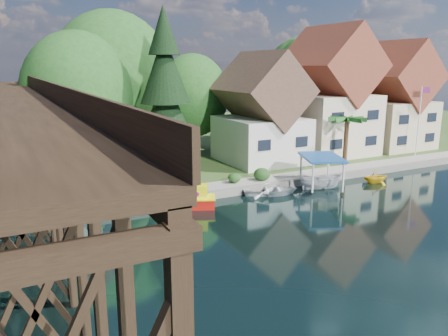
{
  "coord_description": "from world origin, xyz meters",
  "views": [
    {
      "loc": [
        -16.27,
        -21.23,
        10.09
      ],
      "look_at": [
        -2.31,
        6.0,
        2.87
      ],
      "focal_mm": 35.0,
      "sensor_mm": 36.0,
      "label": 1
    }
  ],
  "objects_px": {
    "house_center": "(329,100)",
    "house_right": "(391,103)",
    "flagpole": "(421,114)",
    "tugboat": "(195,199)",
    "conifer": "(165,97)",
    "boat_yellow": "(376,176)",
    "trestle_bridge": "(10,153)",
    "boat_canopy": "(321,175)",
    "shed": "(78,146)",
    "palm_tree": "(347,121)",
    "boat_white_a": "(270,189)",
    "house_left": "(261,116)"
  },
  "relations": [
    {
      "from": "house_center",
      "to": "house_right",
      "type": "height_order",
      "value": "house_center"
    },
    {
      "from": "flagpole",
      "to": "tugboat",
      "type": "distance_m",
      "value": 28.64
    },
    {
      "from": "conifer",
      "to": "boat_yellow",
      "type": "distance_m",
      "value": 19.55
    },
    {
      "from": "trestle_bridge",
      "to": "boat_canopy",
      "type": "relative_size",
      "value": 8.54
    },
    {
      "from": "shed",
      "to": "tugboat",
      "type": "height_order",
      "value": "shed"
    },
    {
      "from": "shed",
      "to": "palm_tree",
      "type": "xyz_separation_m",
      "value": [
        24.36,
        -3.89,
        1.08
      ]
    },
    {
      "from": "boat_white_a",
      "to": "shed",
      "type": "bearing_deg",
      "value": 83.71
    },
    {
      "from": "conifer",
      "to": "house_center",
      "type": "bearing_deg",
      "value": 6.18
    },
    {
      "from": "house_left",
      "to": "house_right",
      "type": "relative_size",
      "value": 0.88
    },
    {
      "from": "house_center",
      "to": "house_left",
      "type": "bearing_deg",
      "value": -176.82
    },
    {
      "from": "house_left",
      "to": "palm_tree",
      "type": "bearing_deg",
      "value": -40.25
    },
    {
      "from": "palm_tree",
      "to": "boat_canopy",
      "type": "relative_size",
      "value": 0.98
    },
    {
      "from": "palm_tree",
      "to": "conifer",
      "type": "bearing_deg",
      "value": 167.5
    },
    {
      "from": "house_right",
      "to": "flagpole",
      "type": "bearing_deg",
      "value": -104.12
    },
    {
      "from": "house_left",
      "to": "boat_canopy",
      "type": "height_order",
      "value": "house_left"
    },
    {
      "from": "house_left",
      "to": "flagpole",
      "type": "bearing_deg",
      "value": -17.76
    },
    {
      "from": "house_center",
      "to": "boat_canopy",
      "type": "xyz_separation_m",
      "value": [
        -9.1,
        -10.16,
        -5.21
      ]
    },
    {
      "from": "palm_tree",
      "to": "boat_canopy",
      "type": "xyz_separation_m",
      "value": [
        -6.46,
        -4.27,
        -3.7
      ]
    },
    {
      "from": "house_center",
      "to": "house_right",
      "type": "relative_size",
      "value": 1.12
    },
    {
      "from": "house_right",
      "to": "boat_canopy",
      "type": "distance_m",
      "value": 21.02
    },
    {
      "from": "house_left",
      "to": "house_right",
      "type": "xyz_separation_m",
      "value": [
        18.0,
        0.0,
        0.64
      ]
    },
    {
      "from": "boat_yellow",
      "to": "shed",
      "type": "bearing_deg",
      "value": 78.3
    },
    {
      "from": "house_left",
      "to": "boat_white_a",
      "type": "height_order",
      "value": "house_left"
    },
    {
      "from": "conifer",
      "to": "flagpole",
      "type": "distance_m",
      "value": 27.63
    },
    {
      "from": "house_right",
      "to": "tugboat",
      "type": "relative_size",
      "value": 3.61
    },
    {
      "from": "boat_white_a",
      "to": "boat_canopy",
      "type": "bearing_deg",
      "value": -75.47
    },
    {
      "from": "house_left",
      "to": "shed",
      "type": "distance_m",
      "value": 18.11
    },
    {
      "from": "house_left",
      "to": "house_right",
      "type": "bearing_deg",
      "value": 0.0
    },
    {
      "from": "conifer",
      "to": "tugboat",
      "type": "height_order",
      "value": "conifer"
    },
    {
      "from": "trestle_bridge",
      "to": "boat_white_a",
      "type": "height_order",
      "value": "trestle_bridge"
    },
    {
      "from": "house_center",
      "to": "boat_white_a",
      "type": "relative_size",
      "value": 3.15
    },
    {
      "from": "house_left",
      "to": "boat_canopy",
      "type": "bearing_deg",
      "value": -90.57
    },
    {
      "from": "tugboat",
      "to": "boat_yellow",
      "type": "distance_m",
      "value": 16.93
    },
    {
      "from": "conifer",
      "to": "tugboat",
      "type": "relative_size",
      "value": 4.18
    },
    {
      "from": "trestle_bridge",
      "to": "house_right",
      "type": "height_order",
      "value": "house_right"
    },
    {
      "from": "shed",
      "to": "boat_canopy",
      "type": "bearing_deg",
      "value": -24.5
    },
    {
      "from": "tugboat",
      "to": "trestle_bridge",
      "type": "bearing_deg",
      "value": -172.63
    },
    {
      "from": "house_center",
      "to": "boat_canopy",
      "type": "height_order",
      "value": "house_center"
    },
    {
      "from": "house_left",
      "to": "shed",
      "type": "bearing_deg",
      "value": -175.23
    },
    {
      "from": "palm_tree",
      "to": "tugboat",
      "type": "relative_size",
      "value": 1.46
    },
    {
      "from": "house_center",
      "to": "tugboat",
      "type": "bearing_deg",
      "value": -154.24
    },
    {
      "from": "trestle_bridge",
      "to": "house_right",
      "type": "distance_m",
      "value": 42.41
    },
    {
      "from": "boat_white_a",
      "to": "boat_canopy",
      "type": "relative_size",
      "value": 0.85
    },
    {
      "from": "shed",
      "to": "tugboat",
      "type": "distance_m",
      "value": 10.74
    },
    {
      "from": "trestle_bridge",
      "to": "shed",
      "type": "distance_m",
      "value": 10.69
    },
    {
      "from": "flagpole",
      "to": "tugboat",
      "type": "relative_size",
      "value": 2.16
    },
    {
      "from": "flagpole",
      "to": "house_left",
      "type": "bearing_deg",
      "value": 162.24
    },
    {
      "from": "boat_white_a",
      "to": "trestle_bridge",
      "type": "bearing_deg",
      "value": 118.68
    },
    {
      "from": "trestle_bridge",
      "to": "palm_tree",
      "type": "bearing_deg",
      "value": 10.5
    },
    {
      "from": "house_left",
      "to": "boat_white_a",
      "type": "distance_m",
      "value": 11.14
    }
  ]
}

